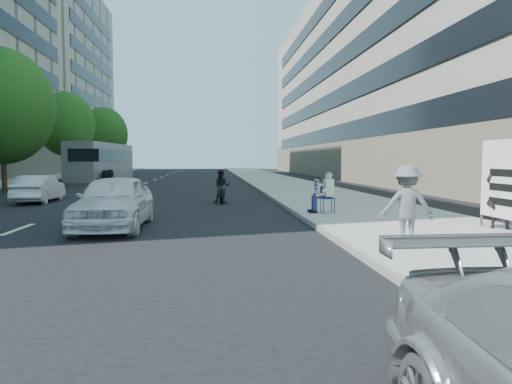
{
  "coord_description": "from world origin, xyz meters",
  "views": [
    {
      "loc": [
        -1.35,
        -10.65,
        1.88
      ],
      "look_at": [
        -0.12,
        1.88,
        0.97
      ],
      "focal_mm": 32.0,
      "sensor_mm": 36.0,
      "label": 1
    }
  ],
  "objects": [
    {
      "name": "tree_far_c",
      "position": [
        -13.7,
        18.0,
        5.02
      ],
      "size": [
        6.0,
        6.0,
        8.47
      ],
      "color": "#382616",
      "rests_on": "ground"
    },
    {
      "name": "seated_protester",
      "position": [
        2.29,
        3.78,
        0.87
      ],
      "size": [
        0.83,
        1.12,
        1.31
      ],
      "color": "navy",
      "rests_on": "near_sidewalk"
    },
    {
      "name": "jogger",
      "position": [
        2.51,
        -2.0,
        0.96
      ],
      "size": [
        1.15,
        0.81,
        1.61
      ],
      "primitive_type": "imported",
      "rotation": [
        0.0,
        0.0,
        2.93
      ],
      "color": "slate",
      "rests_on": "near_sidewalk"
    },
    {
      "name": "near_building",
      "position": [
        17.0,
        32.0,
        10.0
      ],
      "size": [
        14.0,
        70.0,
        20.0
      ],
      "primitive_type": "cube",
      "color": "#9C9787",
      "rests_on": "ground"
    },
    {
      "name": "white_sedan_mid",
      "position": [
        -8.84,
        10.02,
        0.59
      ],
      "size": [
        1.39,
        3.64,
        1.18
      ],
      "primitive_type": "imported",
      "rotation": [
        0.0,
        0.0,
        3.18
      ],
      "color": "silver",
      "rests_on": "ground"
    },
    {
      "name": "ground",
      "position": [
        0.0,
        0.0,
        0.0
      ],
      "size": [
        160.0,
        160.0,
        0.0
      ],
      "primitive_type": "plane",
      "color": "black",
      "rests_on": "ground"
    },
    {
      "name": "bus",
      "position": [
        -11.17,
        31.82,
        1.64
      ],
      "size": [
        3.5,
        12.22,
        3.3
      ],
      "rotation": [
        0.0,
        0.0,
        -0.08
      ],
      "color": "slate",
      "rests_on": "ground"
    },
    {
      "name": "tree_far_e",
      "position": [
        -13.7,
        44.0,
        4.78
      ],
      "size": [
        5.4,
        5.4,
        7.89
      ],
      "color": "#382616",
      "rests_on": "ground"
    },
    {
      "name": "pedestrian_woman",
      "position": [
        5.8,
        -0.03,
        1.07
      ],
      "size": [
        0.8,
        0.77,
        1.84
      ],
      "primitive_type": "imported",
      "rotation": [
        0.0,
        0.0,
        2.43
      ],
      "color": "black",
      "rests_on": "near_sidewalk"
    },
    {
      "name": "white_sedan_near",
      "position": [
        -3.98,
        2.0,
        0.73
      ],
      "size": [
        1.75,
        4.32,
        1.47
      ],
      "primitive_type": "imported",
      "rotation": [
        0.0,
        0.0,
        -0.0
      ],
      "color": "white",
      "rests_on": "ground"
    },
    {
      "name": "near_sidewalk",
      "position": [
        4.0,
        20.0,
        0.07
      ],
      "size": [
        5.0,
        120.0,
        0.15
      ],
      "primitive_type": "cube",
      "color": "#99978F",
      "rests_on": "ground"
    },
    {
      "name": "motorcycle",
      "position": [
        -0.9,
        8.98,
        0.64
      ],
      "size": [
        0.76,
        2.05,
        1.42
      ],
      "rotation": [
        0.0,
        0.0,
        -0.13
      ],
      "color": "black",
      "rests_on": "ground"
    },
    {
      "name": "tree_far_d",
      "position": [
        -13.7,
        30.0,
        4.89
      ],
      "size": [
        4.8,
        4.8,
        7.65
      ],
      "color": "#382616",
      "rests_on": "ground"
    },
    {
      "name": "far_bldg_north",
      "position": [
        -30.0,
        62.0,
        14.0
      ],
      "size": [
        22.0,
        28.0,
        28.0
      ],
      "primitive_type": "cube",
      "color": "tan",
      "rests_on": "ground"
    }
  ]
}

